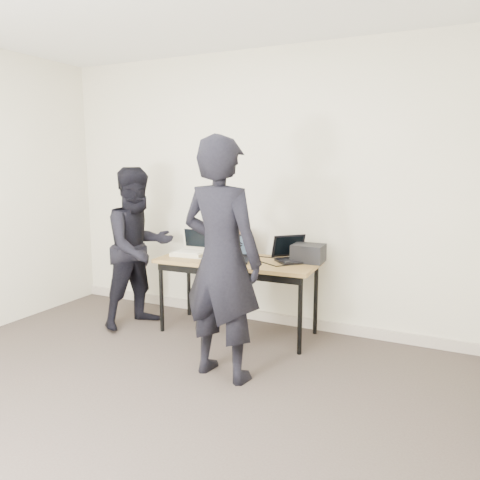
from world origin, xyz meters
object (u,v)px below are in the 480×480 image
Objects in this scene: desk at (237,266)px; equipment_box at (308,253)px; person_observer at (139,248)px; laptop_center at (233,255)px; leather_satchel at (231,241)px; laptop_beige at (192,249)px; person_typist at (221,260)px; laptop_right at (293,255)px.

equipment_box is (0.63, 0.19, 0.14)m from desk.
laptop_center is at bearing -60.32° from person_observer.
equipment_box is at bearing -8.73° from leather_satchel.
desk is at bearing -5.21° from laptop_beige.
laptop_beige is at bearing -41.04° from person_typist.
person_typist is (0.80, -0.89, 0.14)m from laptop_beige.
leather_satchel reaches higher than laptop_center.
equipment_box is (0.81, -0.04, -0.05)m from leather_satchel.
laptop_center is (0.48, -0.07, 0.00)m from laptop_beige.
desk is 4.56× the size of laptop_beige.
laptop_right is 1.52m from person_observer.
person_observer reaches higher than desk.
laptop_right is at bearing -93.75° from person_typist.
leather_satchel is 1.19m from person_typist.
desk is 1.01m from person_observer.
desk is at bearing 43.57° from laptop_center.
laptop_right is (0.51, 0.22, -0.00)m from laptop_center.
laptop_beige is 0.87× the size of laptop_center.
laptop_beige is 0.53m from person_observer.
laptop_right is 0.28× the size of person_observer.
equipment_box is (1.14, 0.17, 0.03)m from laptop_beige.
laptop_center is (-0.03, -0.05, 0.11)m from desk.
leather_satchel reaches higher than equipment_box.
leather_satchel is 0.21× the size of person_typist.
desk is 0.53m from laptop_right.
laptop_center is at bearing 158.50° from laptop_right.
person_observer reaches higher than laptop_beige.
person_observer is at bearing -156.80° from laptop_beige.
person_typist reaches higher than laptop_right.
laptop_beige is 0.89× the size of leather_satchel.
leather_satchel is 0.24× the size of person_observer.
laptop_beige reaches higher than laptop_center.
equipment_box is at bearing 5.65° from laptop_beige.
laptop_right is (1.00, 0.15, 0.00)m from laptop_beige.
equipment_box is at bearing 14.61° from desk.
person_typist reaches higher than laptop_center.
desk is 0.52m from laptop_beige.
laptop_beige is at bearing -154.15° from leather_satchel.
laptop_center is 0.87× the size of laptop_right.
leather_satchel is at bearing -59.86° from person_typist.
laptop_right is at bearing 5.86° from laptop_beige.
person_typist reaches higher than equipment_box.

